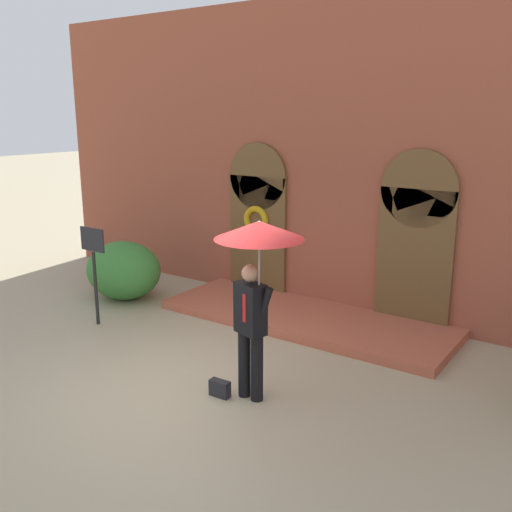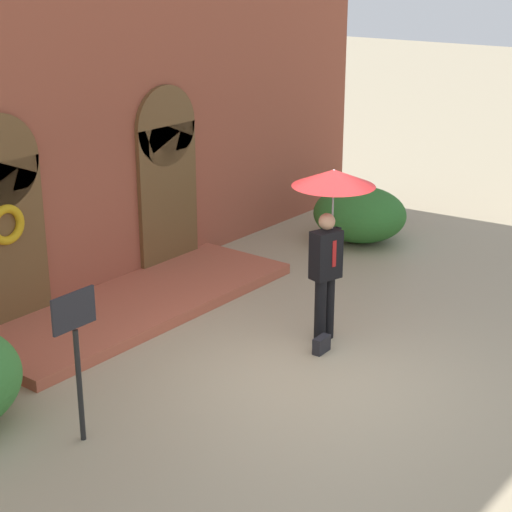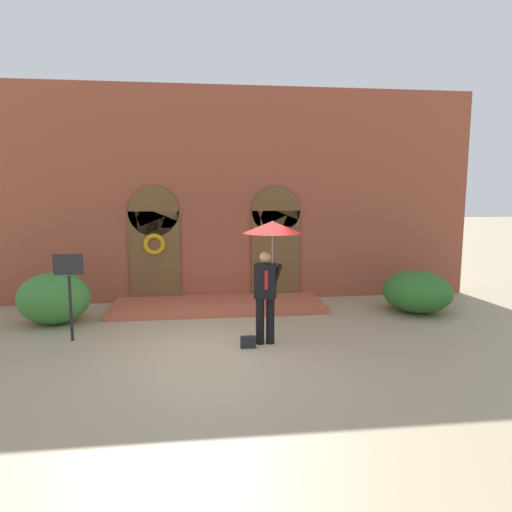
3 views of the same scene
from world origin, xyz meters
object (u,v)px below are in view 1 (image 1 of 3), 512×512
person_with_umbrella (257,257)px  handbag (220,388)px  sign_post (94,260)px  shrub_left (124,270)px

person_with_umbrella → handbag: size_ratio=8.44×
person_with_umbrella → handbag: person_with_umbrella is taller
sign_post → shrub_left: 1.57m
handbag → sign_post: 3.65m
person_with_umbrella → sign_post: bearing=170.5°
handbag → shrub_left: 4.62m
sign_post → shrub_left: bearing=118.7°
person_with_umbrella → shrub_left: (-4.54, 1.91, -1.34)m
sign_post → handbag: bearing=-14.0°
person_with_umbrella → shrub_left: bearing=157.1°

